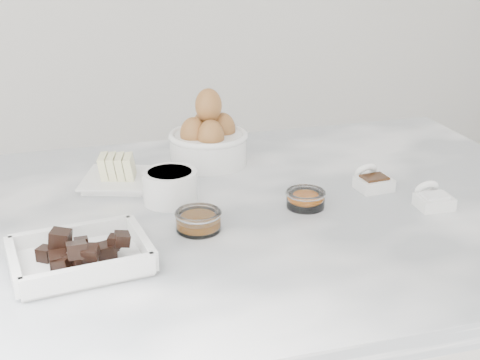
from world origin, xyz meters
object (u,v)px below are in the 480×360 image
object	(u,v)px
honey_bowl	(198,220)
vanilla_spoon	(372,180)
sugar_ramekin	(170,185)
egg_bowl	(208,139)
butter_plate	(119,175)
chocolate_dish	(80,253)
zest_bowl	(306,198)
salt_spoon	(432,198)

from	to	relation	value
honey_bowl	vanilla_spoon	world-z (taller)	vanilla_spoon
sugar_ramekin	vanilla_spoon	distance (m)	0.36
egg_bowl	sugar_ramekin	bearing A→B (deg)	-122.63
butter_plate	vanilla_spoon	size ratio (longest dim) A/B	2.17
honey_bowl	vanilla_spoon	bearing A→B (deg)	13.28
chocolate_dish	zest_bowl	world-z (taller)	chocolate_dish
egg_bowl	salt_spoon	xyz separation A→B (m)	(0.31, -0.31, -0.03)
butter_plate	salt_spoon	xyz separation A→B (m)	(0.49, -0.25, -0.00)
chocolate_dish	vanilla_spoon	world-z (taller)	chocolate_dish
salt_spoon	chocolate_dish	bearing A→B (deg)	-175.48
salt_spoon	egg_bowl	bearing A→B (deg)	134.88
egg_bowl	zest_bowl	distance (m)	0.28
sugar_ramekin	egg_bowl	world-z (taller)	egg_bowl
honey_bowl	vanilla_spoon	xyz separation A→B (m)	(0.34, 0.08, -0.00)
zest_bowl	vanilla_spoon	world-z (taller)	vanilla_spoon
butter_plate	salt_spoon	bearing A→B (deg)	-26.59
egg_bowl	honey_bowl	bearing A→B (deg)	-106.86
butter_plate	honey_bowl	size ratio (longest dim) A/B	2.23
chocolate_dish	vanilla_spoon	bearing A→B (deg)	15.76
butter_plate	zest_bowl	distance (m)	0.35
egg_bowl	vanilla_spoon	xyz separation A→B (m)	(0.25, -0.21, -0.03)
zest_bowl	vanilla_spoon	bearing A→B (deg)	16.98
chocolate_dish	zest_bowl	size ratio (longest dim) A/B	3.01
zest_bowl	salt_spoon	xyz separation A→B (m)	(0.21, -0.06, -0.00)
honey_bowl	chocolate_dish	bearing A→B (deg)	-159.86
honey_bowl	zest_bowl	xyz separation A→B (m)	(0.19, 0.04, -0.00)
chocolate_dish	sugar_ramekin	distance (m)	0.25
sugar_ramekin	egg_bowl	xyz separation A→B (m)	(0.11, 0.17, 0.02)
butter_plate	honey_bowl	world-z (taller)	butter_plate
chocolate_dish	sugar_ramekin	bearing A→B (deg)	48.97
egg_bowl	vanilla_spoon	bearing A→B (deg)	-40.17
egg_bowl	salt_spoon	world-z (taller)	egg_bowl
chocolate_dish	egg_bowl	size ratio (longest dim) A/B	1.30
honey_bowl	vanilla_spoon	size ratio (longest dim) A/B	0.97
chocolate_dish	zest_bowl	xyz separation A→B (m)	(0.38, 0.10, -0.01)
honey_bowl	salt_spoon	size ratio (longest dim) A/B	1.02
zest_bowl	salt_spoon	bearing A→B (deg)	-15.45
zest_bowl	chocolate_dish	bearing A→B (deg)	-164.71
vanilla_spoon	salt_spoon	xyz separation A→B (m)	(0.06, -0.10, -0.00)
zest_bowl	vanilla_spoon	xyz separation A→B (m)	(0.14, 0.04, -0.00)
salt_spoon	zest_bowl	bearing A→B (deg)	164.55
honey_bowl	egg_bowl	bearing A→B (deg)	73.14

